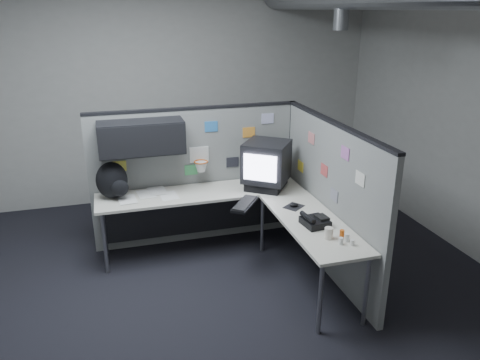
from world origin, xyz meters
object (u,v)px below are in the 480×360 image
object	(u,v)px
phone	(315,221)
backpack	(113,181)
desk	(228,208)
keyboard	(245,204)
monitor	(266,164)

from	to	relation	value
phone	backpack	size ratio (longest dim) A/B	0.65
phone	desk	bearing A→B (deg)	128.84
desk	phone	world-z (taller)	phone
keyboard	backpack	xyz separation A→B (m)	(-1.30, 0.59, 0.18)
keyboard	phone	world-z (taller)	phone
desk	monitor	bearing A→B (deg)	22.51
desk	keyboard	size ratio (longest dim) A/B	5.11
desk	backpack	size ratio (longest dim) A/B	5.67
keyboard	phone	xyz separation A→B (m)	(0.50, -0.63, 0.02)
phone	monitor	bearing A→B (deg)	99.38
keyboard	monitor	bearing A→B (deg)	39.99
desk	phone	bearing A→B (deg)	-54.67
desk	backpack	world-z (taller)	backpack
phone	keyboard	bearing A→B (deg)	131.78
desk	monitor	distance (m)	0.67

